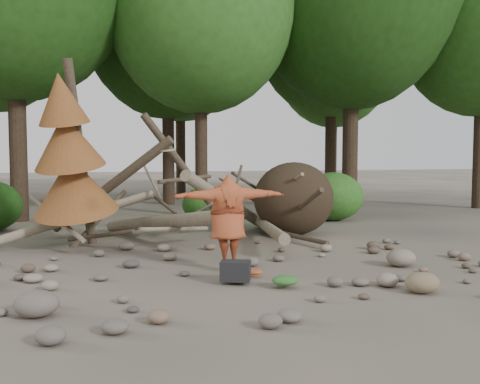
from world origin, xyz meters
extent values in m
plane|color=#514C44|center=(0.00, 0.00, 0.00)|extent=(120.00, 120.00, 0.00)
ellipsoid|color=#332619|center=(2.60, 4.30, 0.99)|extent=(2.20, 1.87, 1.98)
cylinder|color=gray|center=(-1.00, 3.70, 0.55)|extent=(2.61, 5.11, 1.08)
cylinder|color=gray|center=(0.80, 4.20, 0.90)|extent=(3.18, 3.71, 1.90)
cylinder|color=brown|center=(-2.20, 4.60, 1.40)|extent=(3.08, 1.91, 2.49)
cylinder|color=gray|center=(1.60, 3.50, 0.35)|extent=(1.13, 4.98, 0.43)
cylinder|color=brown|center=(-0.30, 4.80, 1.80)|extent=(2.39, 1.03, 2.89)
cylinder|color=gray|center=(-3.00, 4.00, 0.70)|extent=(3.71, 0.86, 1.20)
cylinder|color=#4C3F30|center=(-2.50, 3.50, 0.30)|extent=(1.52, 1.70, 0.49)
cylinder|color=gray|center=(0.20, 4.40, 0.80)|extent=(1.57, 0.85, 0.69)
cylinder|color=#4C3F30|center=(1.80, 4.90, 1.20)|extent=(1.92, 1.25, 1.10)
cylinder|color=gray|center=(-1.20, 4.20, 1.50)|extent=(0.37, 1.42, 0.85)
cylinder|color=#4C3F30|center=(2.20, 3.20, 0.15)|extent=(0.79, 2.54, 0.12)
cylinder|color=gray|center=(-0.80, 3.10, 0.45)|extent=(1.78, 1.11, 0.29)
cylinder|color=#4C3F30|center=(-2.90, 3.80, 2.20)|extent=(0.67, 1.13, 4.35)
cone|color=brown|center=(-3.06, 3.49, 1.50)|extent=(2.06, 2.13, 1.86)
cone|color=brown|center=(-3.16, 3.28, 2.50)|extent=(1.71, 1.78, 1.65)
cone|color=brown|center=(-3.26, 3.09, 3.40)|extent=(1.23, 1.30, 1.41)
cylinder|color=#38281C|center=(-5.00, 9.50, 4.48)|extent=(0.56, 0.56, 8.96)
cylinder|color=#38281C|center=(1.00, 9.20, 3.57)|extent=(0.44, 0.44, 7.14)
ellipsoid|color=#326E22|center=(1.00, 9.20, 7.34)|extent=(6.53, 6.53, 7.51)
cylinder|color=#38281C|center=(7.00, 9.80, 4.72)|extent=(0.60, 0.60, 9.45)
cylinder|color=#38281C|center=(12.50, 9.30, 3.85)|extent=(0.46, 0.46, 7.70)
cylinder|color=#38281C|center=(0.50, 14.20, 4.27)|extent=(0.52, 0.52, 8.54)
ellipsoid|color=#1E4913|center=(0.50, 14.20, 8.78)|extent=(7.81, 7.81, 10.15)
cylinder|color=#38281C|center=(8.00, 13.80, 4.06)|extent=(0.50, 0.50, 8.12)
ellipsoid|color=#285D1B|center=(8.00, 13.80, 8.35)|extent=(7.42, 7.42, 8.91)
cylinder|color=#38281C|center=(2.00, 20.50, 4.38)|extent=(0.54, 0.54, 8.75)
ellipsoid|color=#326E22|center=(2.00, 20.50, 9.00)|extent=(8.00, 8.00, 10.00)
cylinder|color=#38281C|center=(11.00, 20.00, 3.92)|extent=(0.46, 0.46, 7.84)
ellipsoid|color=#285D1B|center=(11.00, 20.00, 8.06)|extent=(7.17, 7.17, 8.60)
ellipsoid|color=#285D1B|center=(0.80, 7.80, 0.56)|extent=(1.40, 1.40, 1.12)
ellipsoid|color=#326E22|center=(5.00, 7.00, 0.80)|extent=(2.00, 2.00, 1.60)
imported|color=#A44525|center=(-0.19, 0.40, 0.95)|extent=(2.15, 0.67, 1.73)
cylinder|color=#887F56|center=(-1.22, 0.95, 2.26)|extent=(0.32, 0.31, 0.08)
cube|color=black|center=(-0.31, -0.62, 0.16)|extent=(0.58, 0.49, 0.33)
ellipsoid|color=#2F6528|center=(0.40, -1.13, 0.08)|extent=(0.44, 0.37, 0.17)
ellipsoid|color=#B7451F|center=(0.14, -0.27, 0.05)|extent=(0.27, 0.22, 0.10)
ellipsoid|color=#675E56|center=(-3.35, -1.71, 0.18)|extent=(0.60, 0.54, 0.36)
ellipsoid|color=#836C52|center=(2.39, -1.96, 0.16)|extent=(0.55, 0.49, 0.33)
ellipsoid|color=gray|center=(3.16, -0.10, 0.17)|extent=(0.57, 0.52, 0.34)
camera|label=1|loc=(-2.53, -9.22, 2.18)|focal=40.00mm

